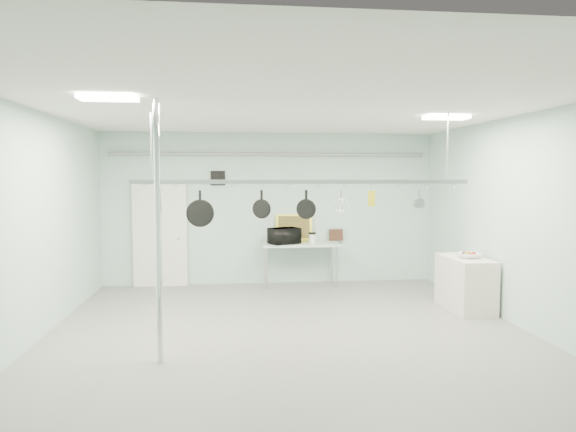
{
  "coord_description": "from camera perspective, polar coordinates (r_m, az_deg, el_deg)",
  "views": [
    {
      "loc": [
        -0.82,
        -6.88,
        2.26
      ],
      "look_at": [
        0.05,
        1.0,
        1.66
      ],
      "focal_mm": 32.0,
      "sensor_mm": 36.0,
      "label": 1
    }
  ],
  "objects": [
    {
      "name": "floor",
      "position": [
        7.28,
        0.48,
        -13.78
      ],
      "size": [
        8.0,
        8.0,
        0.0
      ],
      "primitive_type": "plane",
      "color": "gray",
      "rests_on": "ground"
    },
    {
      "name": "ceiling",
      "position": [
        6.99,
        0.5,
        11.94
      ],
      "size": [
        7.0,
        8.0,
        0.02
      ],
      "primitive_type": "cube",
      "color": "silver",
      "rests_on": "back_wall"
    },
    {
      "name": "back_wall",
      "position": [
        10.92,
        -1.99,
        0.82
      ],
      "size": [
        7.0,
        0.02,
        3.2
      ],
      "primitive_type": "cube",
      "color": "#AACCC0",
      "rests_on": "floor"
    },
    {
      "name": "right_wall",
      "position": [
        8.14,
        25.68,
        -0.78
      ],
      "size": [
        0.02,
        8.0,
        3.2
      ],
      "primitive_type": "cube",
      "color": "#AACCC0",
      "rests_on": "floor"
    },
    {
      "name": "door",
      "position": [
        10.98,
        -14.02,
        -2.16
      ],
      "size": [
        1.1,
        0.1,
        2.2
      ],
      "primitive_type": "cube",
      "color": "silver",
      "rests_on": "floor"
    },
    {
      "name": "wall_vent",
      "position": [
        10.85,
        -7.8,
        4.2
      ],
      "size": [
        0.3,
        0.04,
        0.3
      ],
      "primitive_type": "cube",
      "color": "black",
      "rests_on": "back_wall"
    },
    {
      "name": "conduit_pipe",
      "position": [
        10.82,
        -1.97,
        6.88
      ],
      "size": [
        6.6,
        0.07,
        0.07
      ],
      "primitive_type": "cylinder",
      "rotation": [
        0.0,
        1.57,
        0.0
      ],
      "color": "gray",
      "rests_on": "back_wall"
    },
    {
      "name": "chrome_pole",
      "position": [
        6.37,
        -14.22,
        -1.78
      ],
      "size": [
        0.08,
        0.08,
        3.2
      ],
      "primitive_type": "cylinder",
      "color": "silver",
      "rests_on": "floor"
    },
    {
      "name": "prep_table",
      "position": [
        10.67,
        1.4,
        -3.4
      ],
      "size": [
        1.6,
        0.7,
        0.91
      ],
      "color": "#9FBBA7",
      "rests_on": "floor"
    },
    {
      "name": "side_cabinet",
      "position": [
        9.36,
        19.09,
        -7.1
      ],
      "size": [
        0.6,
        1.2,
        0.9
      ],
      "primitive_type": "cube",
      "color": "beige",
      "rests_on": "floor"
    },
    {
      "name": "pot_rack",
      "position": [
        7.25,
        1.79,
        4.05
      ],
      "size": [
        4.8,
        0.06,
        1.0
      ],
      "color": "#B7B7BC",
      "rests_on": "ceiling"
    },
    {
      "name": "light_panel_left",
      "position": [
        6.3,
        -19.35,
        12.28
      ],
      "size": [
        0.65,
        0.3,
        0.05
      ],
      "primitive_type": "cube",
      "color": "white",
      "rests_on": "ceiling"
    },
    {
      "name": "light_panel_right",
      "position": [
        8.19,
        17.18,
        10.41
      ],
      "size": [
        0.65,
        0.3,
        0.05
      ],
      "primitive_type": "cube",
      "color": "white",
      "rests_on": "ceiling"
    },
    {
      "name": "microwave",
      "position": [
        10.5,
        -0.41,
        -2.22
      ],
      "size": [
        0.7,
        0.61,
        0.33
      ],
      "primitive_type": "imported",
      "rotation": [
        0.0,
        0.0,
        3.57
      ],
      "color": "black",
      "rests_on": "prep_table"
    },
    {
      "name": "coffee_canister",
      "position": [
        10.5,
        2.72,
        -2.58
      ],
      "size": [
        0.15,
        0.15,
        0.2
      ],
      "primitive_type": "cylinder",
      "rotation": [
        0.0,
        0.0,
        -0.13
      ],
      "color": "silver",
      "rests_on": "prep_table"
    },
    {
      "name": "painting_large",
      "position": [
        10.91,
        0.66,
        -1.31
      ],
      "size": [
        0.79,
        0.17,
        0.58
      ],
      "primitive_type": "cube",
      "rotation": [
        -0.14,
        0.0,
        -0.05
      ],
      "color": "yellow",
      "rests_on": "prep_table"
    },
    {
      "name": "painting_small",
      "position": [
        11.07,
        5.36,
        -2.11
      ],
      "size": [
        0.3,
        0.09,
        0.25
      ],
      "primitive_type": "cube",
      "rotation": [
        -0.17,
        0.0,
        0.02
      ],
      "color": "#381F13",
      "rests_on": "prep_table"
    },
    {
      "name": "fruit_bowl",
      "position": [
        9.21,
        19.46,
        -4.16
      ],
      "size": [
        0.37,
        0.37,
        0.09
      ],
      "primitive_type": "imported",
      "rotation": [
        0.0,
        0.0,
        0.0
      ],
      "color": "white",
      "rests_on": "side_cabinet"
    },
    {
      "name": "skillet_left",
      "position": [
        7.2,
        -9.74,
        0.78
      ],
      "size": [
        0.38,
        0.09,
        0.52
      ],
      "primitive_type": null,
      "rotation": [
        0.0,
        0.0,
        0.07
      ],
      "color": "black",
      "rests_on": "pot_rack"
    },
    {
      "name": "skillet_mid",
      "position": [
        7.2,
        -2.96,
        1.38
      ],
      "size": [
        0.27,
        0.16,
        0.38
      ],
      "primitive_type": null,
      "rotation": [
        0.0,
        0.0,
        -0.41
      ],
      "color": "black",
      "rests_on": "pot_rack"
    },
    {
      "name": "skillet_right",
      "position": [
        7.26,
        2.03,
        1.37
      ],
      "size": [
        0.28,
        0.16,
        0.39
      ],
      "primitive_type": null,
      "rotation": [
        0.0,
        0.0,
        -0.37
      ],
      "color": "black",
      "rests_on": "pot_rack"
    },
    {
      "name": "whisk",
      "position": [
        7.35,
        5.93,
        1.49
      ],
      "size": [
        0.24,
        0.24,
        0.36
      ],
      "primitive_type": null,
      "rotation": [
        0.0,
        0.0,
        -0.2
      ],
      "color": "silver",
      "rests_on": "pot_rack"
    },
    {
      "name": "grater",
      "position": [
        7.46,
        9.26,
        1.95
      ],
      "size": [
        0.1,
        0.04,
        0.25
      ],
      "primitive_type": null,
      "rotation": [
        0.0,
        0.0,
        -0.16
      ],
      "color": "#C18D16",
      "rests_on": "pot_rack"
    },
    {
      "name": "saucepan",
      "position": [
        7.68,
        14.34,
        1.86
      ],
      "size": [
        0.17,
        0.14,
        0.27
      ],
      "primitive_type": null,
      "rotation": [
        0.0,
        0.0,
        0.4
      ],
      "color": "#A7A7AB",
      "rests_on": "pot_rack"
    },
    {
      "name": "fruit_cluster",
      "position": [
        9.21,
        19.47,
        -3.91
      ],
      "size": [
        0.24,
        0.24,
        0.09
      ],
      "primitive_type": null,
      "color": "#9C110E",
      "rests_on": "fruit_bowl"
    }
  ]
}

